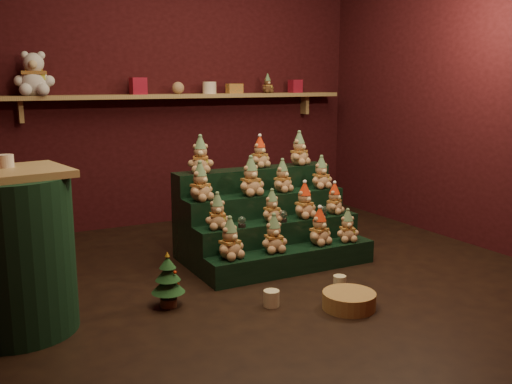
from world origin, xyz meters
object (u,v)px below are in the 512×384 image
mini_christmas_tree (168,280)px  snow_globe_b (283,216)px  snow_globe_c (323,211)px  side_table (15,253)px  mug_left (271,298)px  wicker_basket (349,300)px  snow_globe_a (242,222)px  brown_bear (268,84)px  mug_right (340,282)px  white_bear (34,68)px  riser_tier_front (293,260)px

mini_christmas_tree → snow_globe_b: bearing=19.0°
snow_globe_c → side_table: size_ratio=0.09×
snow_globe_c → side_table: 2.37m
mini_christmas_tree → mug_left: size_ratio=3.53×
wicker_basket → snow_globe_a: bearing=107.6°
snow_globe_b → wicker_basket: snow_globe_b is taller
snow_globe_a → brown_bear: bearing=55.6°
mini_christmas_tree → wicker_basket: size_ratio=1.08×
mug_right → white_bear: (-1.66, 2.29, 1.51)m
snow_globe_c → mini_christmas_tree: 1.52m
side_table → mug_left: bearing=-24.2°
wicker_basket → white_bear: (-1.50, 2.61, 1.51)m
snow_globe_a → snow_globe_c: size_ratio=0.94×
mug_left → wicker_basket: wicker_basket is taller
mini_christmas_tree → mug_left: mini_christmas_tree is taller
snow_globe_a → snow_globe_c: snow_globe_c is taller
mug_left → snow_globe_c: bearing=38.4°
mini_christmas_tree → brown_bear: 3.02m
snow_globe_b → wicker_basket: bearing=-93.6°
side_table → brown_bear: size_ratio=4.99×
white_bear → brown_bear: (2.34, 0.00, -0.14)m
snow_globe_b → mini_christmas_tree: 1.17m
mini_christmas_tree → wicker_basket: (1.02, -0.58, -0.13)m
snow_globe_b → mini_christmas_tree: size_ratio=0.25×
mug_right → white_bear: size_ratio=0.19×
snow_globe_b → wicker_basket: (-0.06, -0.95, -0.35)m
mini_christmas_tree → side_table: bearing=175.9°
white_bear → brown_bear: bearing=12.3°
snow_globe_a → snow_globe_b: 0.36m
riser_tier_front → mug_right: riser_tier_front is taller
snow_globe_b → mug_right: (0.10, -0.62, -0.36)m
riser_tier_front → mug_left: riser_tier_front is taller
snow_globe_c → mug_left: bearing=-141.6°
snow_globe_c → mug_left: snow_globe_c is taller
mini_christmas_tree → wicker_basket: mini_christmas_tree is taller
riser_tier_front → white_bear: white_bear is taller
wicker_basket → white_bear: 3.37m
side_table → snow_globe_c: bearing=-2.7°
snow_globe_c → wicker_basket: bearing=-114.6°
snow_globe_b → snow_globe_c: size_ratio=1.02×
riser_tier_front → white_bear: size_ratio=2.92×
mini_christmas_tree → white_bear: bearing=103.2°
side_table → brown_bear: brown_bear is taller
snow_globe_a → mini_christmas_tree: snow_globe_a is taller
riser_tier_front → mug_right: 0.48m
riser_tier_front → mug_left: (-0.48, -0.52, -0.04)m
snow_globe_b → brown_bear: bearing=65.0°
snow_globe_b → mini_christmas_tree: snow_globe_b is taller
wicker_basket → snow_globe_b: bearing=86.4°
snow_globe_c → mug_left: (-0.86, -0.68, -0.35)m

